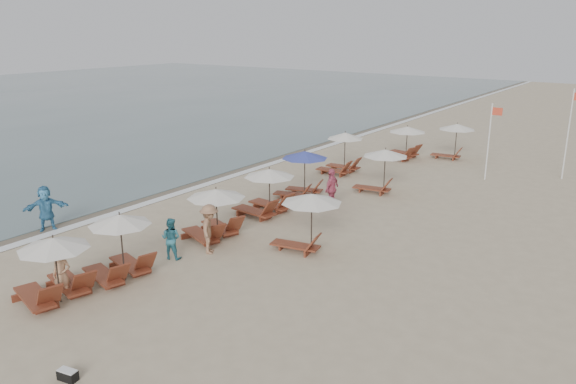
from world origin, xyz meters
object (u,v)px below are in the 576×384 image
Objects in this scene: lounger_station_4 at (301,173)px; waterline_walker at (46,208)px; inland_station_1 at (380,165)px; beachgoer_mid_b at (210,229)px; beachgoer_far_a at (332,189)px; lounger_station_5 at (341,155)px; duffel_bag at (68,375)px; lounger_station_0 at (52,270)px; inland_station_2 at (453,136)px; lounger_station_2 at (212,213)px; inland_station_0 at (305,215)px; lounger_station_3 at (265,193)px; lounger_station_6 at (403,142)px; beachgoer_near at (62,274)px; beachgoer_mid_a at (171,238)px; lounger_station_1 at (117,249)px; flag_pole_near at (490,138)px.

waterline_walker is (-5.89, -9.84, -0.28)m from lounger_station_4.
lounger_station_4 is 0.95× the size of inland_station_1.
lounger_station_4 is 4.00m from inland_station_1.
beachgoer_mid_b is 7.22m from beachgoer_far_a.
lounger_station_5 is 4.76× the size of duffel_bag.
inland_station_2 reaches higher than lounger_station_0.
lounger_station_2 is 3.87m from inland_station_0.
lounger_station_2 is 3.49m from lounger_station_3.
duffel_bag is (1.75, -14.89, -0.79)m from beachgoer_far_a.
lounger_station_3 is 1.45× the size of beachgoer_far_a.
beachgoer_mid_b is at bearing -87.82° from lounger_station_6.
waterline_walker is at bearing -131.96° from lounger_station_3.
beachgoer_near is (-4.01, -7.38, -0.67)m from inland_station_0.
inland_station_0 and inland_station_1 have the same top height.
beachgoer_mid_b is (0.78, 1.19, 0.17)m from beachgoer_mid_a.
inland_station_0 is (3.74, 5.49, 0.40)m from lounger_station_1.
beachgoer_mid_b is 17.16m from flag_pole_near.
lounger_station_4 is 6.91m from inland_station_0.
duffel_bag is at bearing -50.63° from lounger_station_1.
inland_station_1 reaches higher than duffel_bag.
beachgoer_mid_a is (0.46, 4.05, -0.01)m from beachgoer_near.
lounger_station_3 is 4.78m from beachgoer_mid_b.
lounger_station_3 is 15.72m from inland_station_2.
inland_station_0 is at bearing -66.02° from lounger_station_5.
beachgoer_mid_b is (1.24, 5.24, 0.16)m from beachgoer_near.
beachgoer_far_a is (-1.90, 5.03, -0.51)m from inland_station_0.
lounger_station_4 reaches higher than beachgoer_mid_a.
lounger_station_5 reaches higher than lounger_station_0.
waterline_walker is (-6.14, 1.28, -0.10)m from lounger_station_1.
inland_station_1 reaches higher than beachgoer_near.
inland_station_1 is (-1.22, 8.50, -0.01)m from inland_station_0.
lounger_station_3 is at bearing -100.72° from inland_station_2.
lounger_station_6 reaches higher than beachgoer_mid_b.
lounger_station_0 is 1.41× the size of beachgoer_mid_b.
duffel_bag is at bearing -91.74° from waterline_walker.
inland_station_1 is at bearing 98.19° from inland_station_0.
beachgoer_mid_a is at bearing -53.69° from waterline_walker.
beachgoer_mid_a is (-2.63, -21.28, -0.70)m from inland_station_2.
lounger_station_5 is at bearing 147.32° from inland_station_1.
lounger_station_0 is at bearing -106.55° from flag_pole_near.
lounger_station_1 is at bearing -90.24° from lounger_station_2.
lounger_station_5 reaches higher than lounger_station_3.
beachgoer_near is 5.38m from beachgoer_mid_b.
duffel_bag is (4.65, -20.66, -0.95)m from lounger_station_5.
lounger_station_2 is at bearing -111.92° from flag_pole_near.
beachgoer_mid_a is (0.20, 2.16, -0.28)m from lounger_station_1.
inland_station_2 is at bearing 82.89° from lounger_station_0.
lounger_station_1 is 0.61× the size of flag_pole_near.
flag_pole_near reaches higher than beachgoer_near.
lounger_station_4 is at bearing 91.31° from lounger_station_1.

